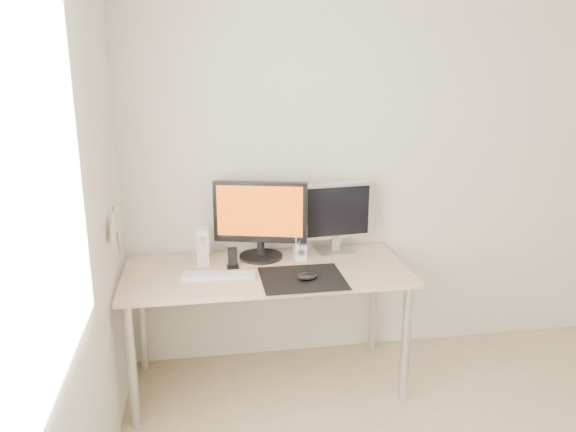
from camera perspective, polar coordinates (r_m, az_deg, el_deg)
wall_back at (r=3.63m, az=11.75°, el=5.38°), size 3.50×0.00×3.50m
wall_left at (r=1.76m, az=-23.88°, el=-6.61°), size 0.00×3.50×3.50m
window_pane at (r=1.69m, az=-24.42°, el=1.30°), size 0.00×1.30×1.30m
mousepad at (r=3.06m, az=1.48°, el=-6.35°), size 0.45×0.40×0.00m
mouse at (r=3.03m, az=1.96°, el=-6.15°), size 0.11×0.07×0.04m
desk at (r=3.23m, az=-2.19°, el=-6.68°), size 1.60×0.70×0.73m
main_monitor at (r=3.29m, az=-2.84°, el=-0.13°), size 0.54×0.32×0.47m
second_monitor at (r=3.40m, az=4.86°, el=0.13°), size 0.45×0.18×0.43m
speaker_left at (r=3.26m, az=-8.66°, el=-3.12°), size 0.07×0.08×0.22m
speaker_right at (r=3.32m, az=1.23°, el=-2.57°), size 0.07×0.08×0.22m
keyboard at (r=3.10m, az=-7.04°, el=-6.03°), size 0.43×0.18×0.02m
phone_dock at (r=3.21m, az=-5.64°, el=-4.63°), size 0.07×0.06×0.12m
pennant at (r=2.97m, az=-17.20°, el=-1.28°), size 0.01×0.23×0.29m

